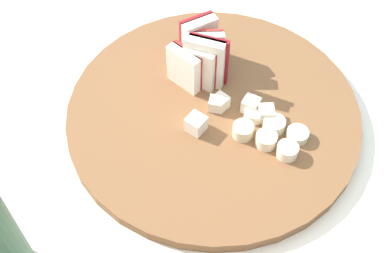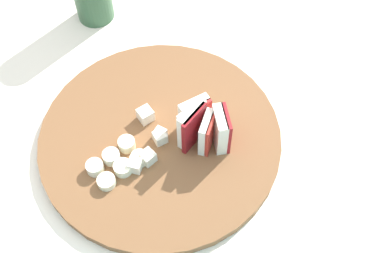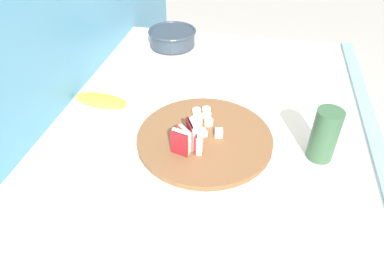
# 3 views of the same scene
# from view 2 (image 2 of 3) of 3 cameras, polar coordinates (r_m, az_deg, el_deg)

# --- Properties ---
(tiled_countertop) EXTENTS (1.40, 0.87, 0.90)m
(tiled_countertop) POSITION_cam_2_polar(r_m,az_deg,el_deg) (1.11, -0.86, -12.26)
(tiled_countertop) COLOR silver
(tiled_countertop) RESTS_ON ground
(cutting_board) EXTENTS (0.35, 0.35, 0.02)m
(cutting_board) POSITION_cam_2_polar(r_m,az_deg,el_deg) (0.70, -3.78, -1.37)
(cutting_board) COLOR brown
(cutting_board) RESTS_ON tiled_countertop
(apple_wedge_fan) EXTENTS (0.08, 0.08, 0.07)m
(apple_wedge_fan) POSITION_cam_2_polar(r_m,az_deg,el_deg) (0.66, 1.12, 0.17)
(apple_wedge_fan) COLOR #A32323
(apple_wedge_fan) RESTS_ON cutting_board
(apple_dice_pile) EXTENTS (0.07, 0.09, 0.02)m
(apple_dice_pile) POSITION_cam_2_polar(r_m,az_deg,el_deg) (0.68, -5.15, -1.58)
(apple_dice_pile) COLOR beige
(apple_dice_pile) RESTS_ON cutting_board
(banana_slice_rows) EXTENTS (0.08, 0.07, 0.02)m
(banana_slice_rows) POSITION_cam_2_polar(r_m,az_deg,el_deg) (0.67, -8.86, -4.14)
(banana_slice_rows) COLOR beige
(banana_slice_rows) RESTS_ON cutting_board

